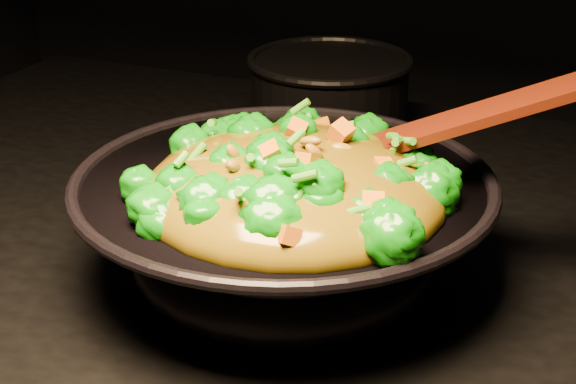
% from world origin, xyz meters
% --- Properties ---
extents(wok, '(0.39, 0.39, 0.10)m').
position_xyz_m(wok, '(0.07, -0.10, 0.95)').
color(wok, black).
rests_on(wok, stovetop).
extents(stir_fry, '(0.32, 0.32, 0.09)m').
position_xyz_m(stir_fry, '(0.09, -0.13, 1.05)').
color(stir_fry, '#0F7E09').
rests_on(stir_fry, wok).
extents(spatula, '(0.30, 0.11, 0.13)m').
position_xyz_m(spatula, '(0.19, -0.05, 1.06)').
color(spatula, '#391A08').
rests_on(spatula, wok).
extents(back_pot, '(0.23, 0.23, 0.11)m').
position_xyz_m(back_pot, '(-0.02, 0.25, 0.96)').
color(back_pot, black).
rests_on(back_pot, stovetop).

